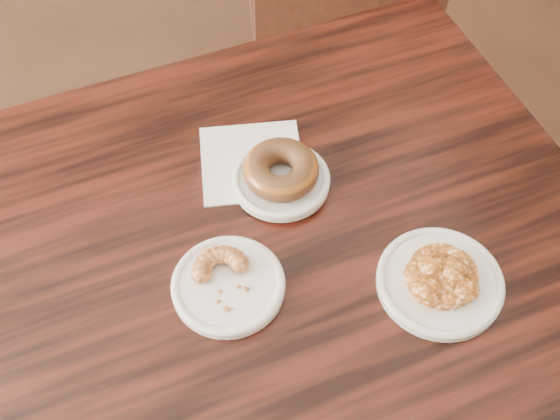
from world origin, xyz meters
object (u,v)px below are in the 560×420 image
object	(u,v)px
cafe_table	(299,369)
apple_fritter	(443,274)
chair_far	(335,9)
cruller_fragment	(227,279)
glazed_donut	(281,170)

from	to	relation	value
cafe_table	apple_fritter	bearing A→B (deg)	-33.90
chair_far	apple_fritter	xyz separation A→B (m)	(-0.21, -0.93, 0.33)
cruller_fragment	apple_fritter	bearing A→B (deg)	-16.51
cafe_table	chair_far	xyz separation A→B (m)	(0.37, 0.84, 0.08)
chair_far	cruller_fragment	world-z (taller)	chair_far
glazed_donut	cruller_fragment	world-z (taller)	glazed_donut
cafe_table	cruller_fragment	xyz separation A→B (m)	(-0.11, -0.01, 0.40)
cafe_table	glazed_donut	world-z (taller)	glazed_donut
chair_far	glazed_donut	size ratio (longest dim) A/B	8.09
chair_far	apple_fritter	size ratio (longest dim) A/B	6.90
cafe_table	glazed_donut	distance (m)	0.43
cafe_table	chair_far	size ratio (longest dim) A/B	1.00
cafe_table	cruller_fragment	bearing A→B (deg)	-179.53
cafe_table	cruller_fragment	distance (m)	0.41
glazed_donut	cruller_fragment	size ratio (longest dim) A/B	1.23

